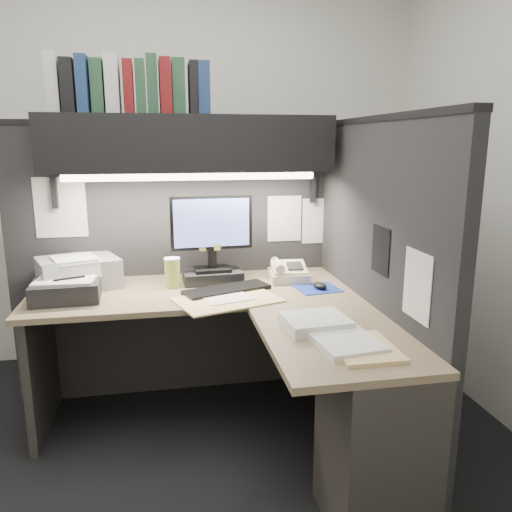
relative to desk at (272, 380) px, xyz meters
name	(u,v)px	position (x,y,z in m)	size (l,w,h in m)	color
floor	(182,475)	(-0.43, 0.00, -0.44)	(3.50, 3.50, 0.00)	black
wall_back	(166,166)	(-0.43, 1.50, 0.91)	(3.50, 0.04, 2.70)	white
wall_front	(202,280)	(-0.43, -1.50, 0.91)	(3.50, 0.04, 2.70)	white
partition_back	(176,262)	(-0.40, 0.93, 0.36)	(1.90, 0.06, 1.60)	black
partition_right	(373,288)	(0.55, 0.18, 0.36)	(0.06, 1.50, 1.60)	black
desk	(272,380)	(0.00, 0.00, 0.00)	(1.70, 1.53, 0.73)	#927B5D
overhead_shelf	(190,144)	(-0.30, 0.75, 1.06)	(1.55, 0.34, 0.30)	black
task_light_tube	(192,177)	(-0.30, 0.61, 0.89)	(0.04, 0.04, 1.32)	white
monitor	(212,248)	(-0.20, 0.69, 0.48)	(0.46, 0.22, 0.49)	black
keyboard	(227,290)	(-0.14, 0.48, 0.30)	(0.46, 0.15, 0.02)	black
mousepad	(317,288)	(0.35, 0.44, 0.29)	(0.22, 0.20, 0.00)	navy
mouse	(320,286)	(0.36, 0.43, 0.31)	(0.06, 0.09, 0.04)	black
telephone	(288,273)	(0.24, 0.64, 0.33)	(0.21, 0.22, 0.09)	beige
coffee_cup	(172,274)	(-0.42, 0.62, 0.36)	(0.08, 0.08, 0.15)	#C5D153
printer	(79,272)	(-0.93, 0.73, 0.37)	(0.40, 0.34, 0.16)	gray
notebook_stack	(67,290)	(-0.96, 0.50, 0.34)	(0.33, 0.27, 0.10)	black
open_folder	(228,300)	(-0.16, 0.32, 0.29)	(0.50, 0.32, 0.01)	#E2C27F
paper_stack_a	(315,323)	(0.16, -0.13, 0.31)	(0.27, 0.23, 0.05)	white
paper_stack_b	(345,342)	(0.22, -0.32, 0.30)	(0.23, 0.29, 0.03)	white
manila_stack	(363,348)	(0.27, -0.38, 0.30)	(0.24, 0.30, 0.02)	#E2C27F
binder_row	(130,87)	(-0.60, 0.75, 1.35)	(0.82, 0.25, 0.29)	silver
pinned_papers	(249,228)	(0.00, 0.56, 0.61)	(1.76, 1.31, 0.51)	white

